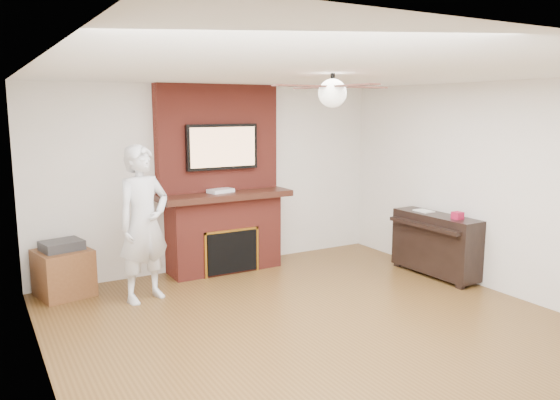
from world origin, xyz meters
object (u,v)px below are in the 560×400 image
side_table (63,270)px  piano (435,243)px  fireplace (222,197)px  person (144,224)px

side_table → piano: piano is taller
fireplace → side_table: 2.18m
fireplace → person: fireplace is taller
fireplace → piano: bearing=-36.1°
person → piano: person is taller
piano → person: bearing=163.2°
person → side_table: 1.17m
fireplace → person: 1.45m
person → side_table: (-0.80, 0.63, -0.59)m
person → side_table: size_ratio=2.62×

